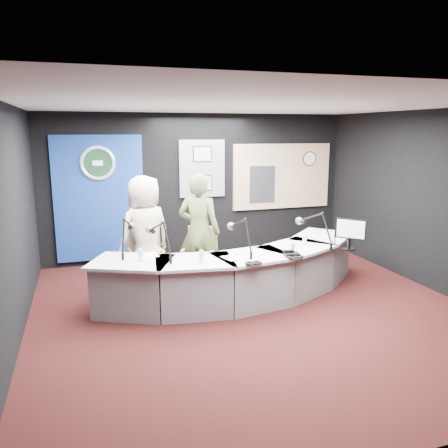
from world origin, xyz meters
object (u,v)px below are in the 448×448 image
object	(u,v)px
broadcast_desk	(239,274)
person_woman	(199,232)
armchair_left	(146,261)
armchair_right	(199,261)
person_man	(145,234)

from	to	relation	value
broadcast_desk	person_woman	world-z (taller)	person_woman
broadcast_desk	armchair_left	bearing A→B (deg)	147.50
armchair_right	person_man	size ratio (longest dim) A/B	0.49
broadcast_desk	person_woman	size ratio (longest dim) A/B	2.45
armchair_left	person_man	bearing A→B (deg)	0.00
broadcast_desk	person_woman	distance (m)	0.94
broadcast_desk	armchair_left	world-z (taller)	armchair_left
armchair_left	armchair_right	size ratio (longest dim) A/B	1.04
person_man	person_woman	size ratio (longest dim) A/B	0.99
armchair_left	armchair_right	world-z (taller)	armchair_left
armchair_right	person_man	world-z (taller)	person_man
broadcast_desk	armchair_right	xyz separation A→B (m)	(-0.44, 0.63, 0.07)
armchair_left	person_man	size ratio (longest dim) A/B	0.51
armchair_left	broadcast_desk	bearing A→B (deg)	-39.70
armchair_left	person_man	distance (m)	0.45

